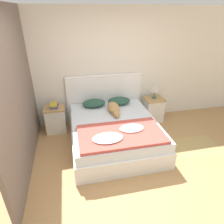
# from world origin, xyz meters

# --- Properties ---
(ground_plane) EXTENTS (16.00, 16.00, 0.00)m
(ground_plane) POSITION_xyz_m (0.00, 0.00, 0.00)
(ground_plane) COLOR tan
(wall_back) EXTENTS (9.00, 0.06, 2.55)m
(wall_back) POSITION_xyz_m (0.00, 2.13, 1.27)
(wall_back) COLOR silver
(wall_back) RESTS_ON ground_plane
(wall_side_left) EXTENTS (0.06, 3.10, 2.55)m
(wall_side_left) POSITION_xyz_m (-1.54, 1.05, 1.27)
(wall_side_left) COLOR #706056
(wall_side_left) RESTS_ON ground_plane
(bed) EXTENTS (1.68, 1.96, 0.52)m
(bed) POSITION_xyz_m (0.04, 1.05, 0.26)
(bed) COLOR white
(bed) RESTS_ON ground_plane
(headboard) EXTENTS (1.76, 0.06, 1.15)m
(headboard) POSITION_xyz_m (0.04, 2.06, 0.60)
(headboard) COLOR white
(headboard) RESTS_ON ground_plane
(nightstand_left) EXTENTS (0.45, 0.41, 0.57)m
(nightstand_left) POSITION_xyz_m (-1.12, 1.81, 0.29)
(nightstand_left) COLOR silver
(nightstand_left) RESTS_ON ground_plane
(nightstand_right) EXTENTS (0.45, 0.41, 0.57)m
(nightstand_right) POSITION_xyz_m (1.19, 1.81, 0.29)
(nightstand_right) COLOR silver
(nightstand_right) RESTS_ON ground_plane
(pillow_left) EXTENTS (0.51, 0.35, 0.15)m
(pillow_left) POSITION_xyz_m (-0.25, 1.81, 0.59)
(pillow_left) COLOR #284C3D
(pillow_left) RESTS_ON bed
(pillow_right) EXTENTS (0.51, 0.35, 0.15)m
(pillow_right) POSITION_xyz_m (0.32, 1.81, 0.59)
(pillow_right) COLOR #284C3D
(pillow_right) RESTS_ON bed
(quilt) EXTENTS (1.46, 0.84, 0.09)m
(quilt) POSITION_xyz_m (0.02, 0.54, 0.55)
(quilt) COLOR #BC4C42
(quilt) RESTS_ON bed
(dog) EXTENTS (0.25, 0.67, 0.18)m
(dog) POSITION_xyz_m (0.12, 1.43, 0.60)
(dog) COLOR tan
(dog) RESTS_ON bed
(book_stack) EXTENTS (0.18, 0.24, 0.09)m
(book_stack) POSITION_xyz_m (-1.12, 1.82, 0.61)
(book_stack) COLOR #703D7F
(book_stack) RESTS_ON nightstand_left
(table_lamp) EXTENTS (0.20, 0.20, 0.30)m
(table_lamp) POSITION_xyz_m (1.19, 1.84, 0.80)
(table_lamp) COLOR #336B4C
(table_lamp) RESTS_ON nightstand_right
(rug) EXTENTS (1.07, 0.67, 0.00)m
(rug) POSITION_xyz_m (1.53, 0.58, 0.00)
(rug) COLOR tan
(rug) RESTS_ON ground_plane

